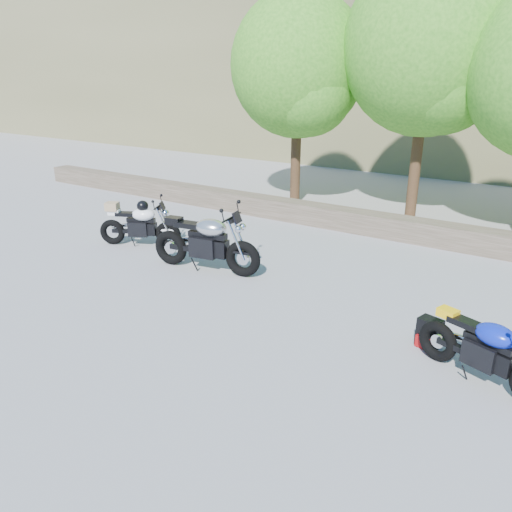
# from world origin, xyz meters

# --- Properties ---
(ground) EXTENTS (90.00, 90.00, 0.00)m
(ground) POSITION_xyz_m (0.00, 0.00, 0.00)
(ground) COLOR gray
(ground) RESTS_ON ground
(stone_wall) EXTENTS (22.00, 0.55, 0.50)m
(stone_wall) POSITION_xyz_m (0.00, 5.50, 0.25)
(stone_wall) COLOR #4E4334
(stone_wall) RESTS_ON ground
(tree_decid_left) EXTENTS (3.67, 3.67, 5.62)m
(tree_decid_left) POSITION_xyz_m (-2.39, 7.14, 3.63)
(tree_decid_left) COLOR #382314
(tree_decid_left) RESTS_ON ground
(tree_decid_mid) EXTENTS (4.08, 4.08, 6.24)m
(tree_decid_mid) POSITION_xyz_m (0.91, 7.54, 4.04)
(tree_decid_mid) COLOR #382314
(tree_decid_mid) RESTS_ON ground
(silver_bike) EXTENTS (2.26, 0.72, 1.14)m
(silver_bike) POSITION_xyz_m (-1.28, 1.53, 0.55)
(silver_bike) COLOR black
(silver_bike) RESTS_ON ground
(white_bike) EXTENTS (1.72, 0.93, 1.02)m
(white_bike) POSITION_xyz_m (-3.43, 1.89, 0.50)
(white_bike) COLOR black
(white_bike) RESTS_ON ground
(blue_bike) EXTENTS (1.72, 0.80, 0.90)m
(blue_bike) POSITION_xyz_m (3.85, 0.46, 0.44)
(blue_bike) COLOR black
(blue_bike) RESTS_ON ground
(backpack) EXTENTS (0.35, 0.32, 0.42)m
(backpack) POSITION_xyz_m (3.08, 0.97, 0.20)
(backpack) COLOR black
(backpack) RESTS_ON ground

